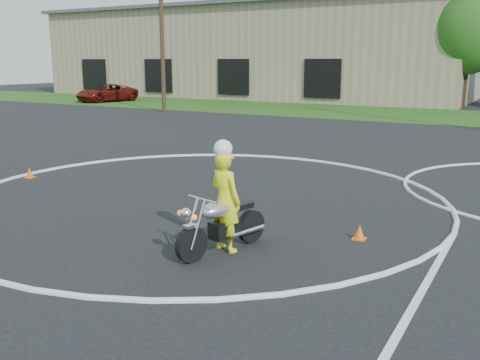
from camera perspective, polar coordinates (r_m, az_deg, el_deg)
The scene contains 8 objects.
ground at distance 11.21m, azimuth -12.80°, elevation -5.11°, with size 120.00×120.00×0.00m, color black.
grass_strip at distance 35.73m, azimuth 17.88°, elevation 6.64°, with size 120.00×10.00×0.02m, color #1E4714.
course_markings at distance 13.63m, azimuth 6.61°, elevation -1.68°, with size 19.05×19.05×0.12m.
primary_motorcycle at distance 9.50m, azimuth -2.03°, elevation -4.69°, with size 0.91×2.03×1.09m.
rider_primary_grp at distance 9.49m, azimuth -1.58°, elevation -1.90°, with size 0.76×0.60×2.02m.
pickup_grp at distance 46.44m, azimuth -14.03°, elevation 9.00°, with size 3.45×5.58×1.44m.
traffic_cones at distance 11.63m, azimuth 18.37°, elevation -4.11°, with size 22.05×13.12×0.30m.
warehouse at distance 54.10m, azimuth 1.85°, elevation 13.47°, with size 41.00×17.00×8.30m.
Camera 1 is at (7.31, -7.82, 3.35)m, focal length 40.00 mm.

